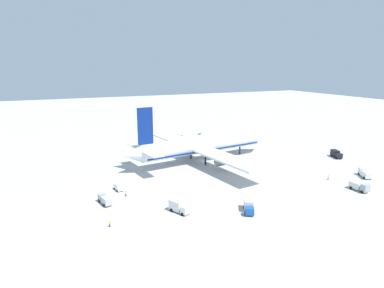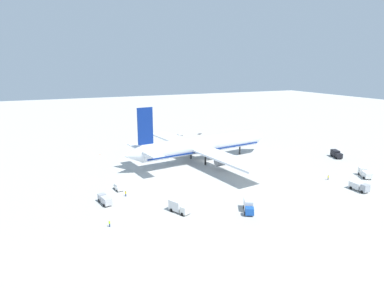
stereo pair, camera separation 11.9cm
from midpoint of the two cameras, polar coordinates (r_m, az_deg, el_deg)
ground_plane at (r=138.78m, az=1.97°, el=-2.88°), size 600.00×600.00×0.00m
airliner at (r=136.40m, az=1.55°, el=-0.22°), size 68.18×72.49×23.99m
service_truck_0 at (r=118.56m, az=26.73°, el=-6.48°), size 2.76×6.17×2.77m
service_truck_1 at (r=156.12m, az=23.46°, el=-1.54°), size 4.46×6.99×3.01m
service_truck_2 at (r=133.50m, az=27.52°, el=-4.44°), size 5.31×7.15×2.79m
service_truck_3 at (r=93.10m, az=9.67°, el=-10.38°), size 5.18×7.00×3.12m
service_truck_4 at (r=91.41m, az=-2.28°, el=-10.62°), size 4.84×6.65×3.19m
service_truck_5 at (r=99.70m, az=-14.73°, el=-9.18°), size 3.25×6.53×2.32m
service_van at (r=109.23m, az=-12.53°, el=-7.21°), size 2.50×4.48×1.97m
baggage_cart_0 at (r=186.72m, az=-2.15°, el=1.59°), size 3.52×1.84×1.26m
baggage_cart_1 at (r=191.74m, az=1.30°, el=1.77°), size 2.87×2.76×0.40m
baggage_cart_2 at (r=186.38m, az=7.62°, el=1.32°), size 2.89×3.13×0.40m
ground_worker_0 at (r=86.47m, az=-13.97°, el=-13.10°), size 0.46×0.46×1.70m
ground_worker_1 at (r=103.82m, az=-11.32°, el=-8.33°), size 0.55×0.55×1.77m
ground_worker_2 at (r=125.16m, az=22.29°, el=-5.32°), size 0.51×0.51×1.70m
traffic_cone_0 at (r=152.71m, az=-15.53°, el=-1.75°), size 0.36×0.36×0.55m
traffic_cone_1 at (r=181.47m, az=6.37°, el=1.03°), size 0.36×0.36×0.55m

